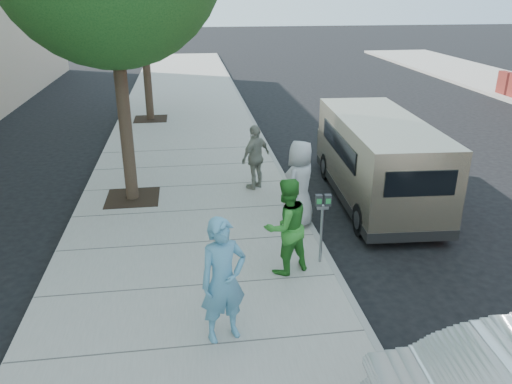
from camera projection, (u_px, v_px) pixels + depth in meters
ground at (243, 246)px, 9.70m from camera, size 120.00×120.00×0.00m
sidewalk at (192, 246)px, 9.54m from camera, size 5.00×60.00×0.15m
curb_face at (316, 238)px, 9.86m from camera, size 0.12×60.00×0.16m
parking_meter at (322, 214)px, 8.51m from camera, size 0.27×0.11×1.28m
van at (377, 158)px, 11.43m from camera, size 2.05×5.36×1.95m
person_officer at (223, 281)px, 6.62m from camera, size 0.76×0.62×1.80m
person_green_shirt at (286, 226)px, 8.26m from camera, size 1.00×0.90×1.68m
person_gray_shirt at (300, 184)px, 9.91m from camera, size 0.99×1.03×1.77m
person_striped_polo at (256, 157)px, 11.84m from camera, size 0.94×0.89×1.56m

